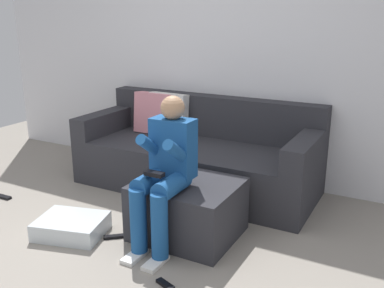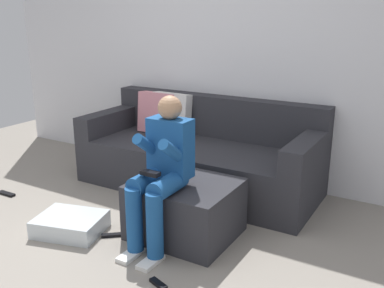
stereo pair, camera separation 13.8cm
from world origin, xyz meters
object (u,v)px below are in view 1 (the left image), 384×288
couch_sectional (196,155)px  ottoman (188,209)px  person_seated (164,171)px  remote_near_ottoman (165,284)px  remote_by_storage_bin (115,237)px  storage_bin (72,226)px  remote_under_side_table (2,197)px

couch_sectional → ottoman: (0.42, -0.94, -0.10)m
person_seated → remote_near_ottoman: size_ratio=7.75×
couch_sectional → ottoman: size_ratio=3.08×
couch_sectional → remote_by_storage_bin: bearing=-92.2°
ottoman → storage_bin: bearing=-151.8°
couch_sectional → remote_near_ottoman: couch_sectional is taller
storage_bin → remote_by_storage_bin: size_ratio=2.84×
couch_sectional → storage_bin: size_ratio=4.60×
ottoman → person_seated: size_ratio=0.68×
couch_sectional → remote_near_ottoman: 1.74m
couch_sectional → person_seated: bearing=-73.4°
storage_bin → remote_by_storage_bin: storage_bin is taller
person_seated → remote_under_side_table: bearing=179.9°
storage_bin → ottoman: bearing=28.2°
person_seated → remote_by_storage_bin: size_ratio=6.20×
couch_sectional → remote_by_storage_bin: 1.29m
ottoman → storage_bin: (-0.80, -0.43, -0.15)m
remote_under_side_table → storage_bin: bearing=-12.3°
ottoman → person_seated: person_seated is taller
remote_by_storage_bin → ottoman: bearing=-5.6°
ottoman → storage_bin: 0.92m
couch_sectional → storage_bin: (-0.38, -1.37, -0.25)m
remote_near_ottoman → remote_by_storage_bin: bearing=171.7°
couch_sectional → person_seated: 1.23m
person_seated → storage_bin: 0.92m
couch_sectional → person_seated: person_seated is taller
couch_sectional → ottoman: bearing=-66.0°
person_seated → storage_bin: bearing=-163.3°
ottoman → remote_by_storage_bin: 0.60m
couch_sectional → ottoman: couch_sectional is taller
ottoman → remote_near_ottoman: (0.20, -0.66, -0.21)m
ottoman → remote_near_ottoman: size_ratio=5.30×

